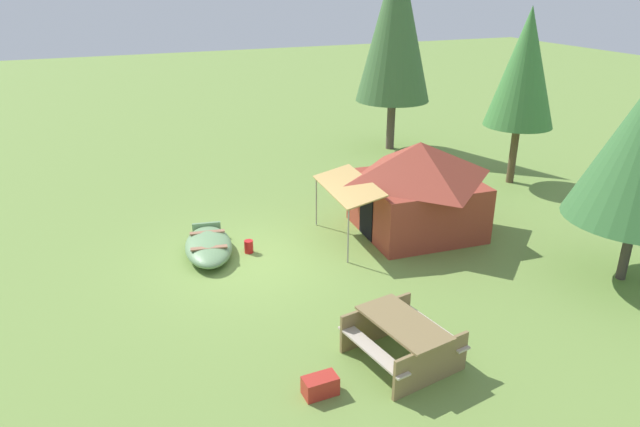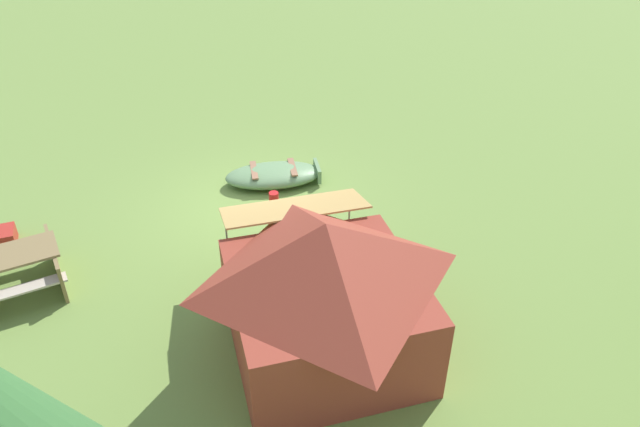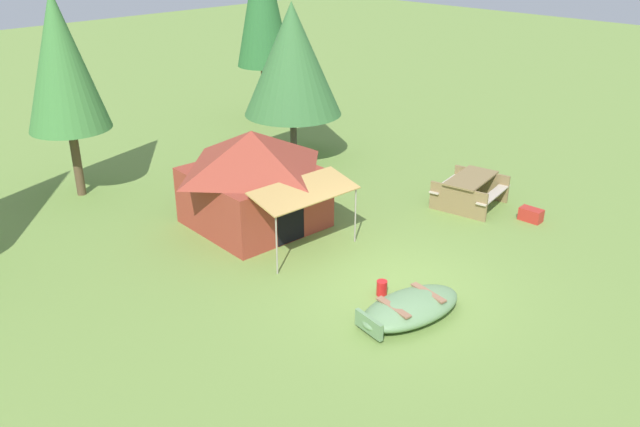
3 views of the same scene
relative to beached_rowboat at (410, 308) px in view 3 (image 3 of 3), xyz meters
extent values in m
plane|color=olive|center=(0.71, 0.92, -0.22)|extent=(80.00, 80.00, 0.00)
ellipsoid|color=#678D5D|center=(0.01, 0.00, -0.01)|extent=(2.35, 1.43, 0.42)
ellipsoid|color=#243120|center=(0.01, 0.00, 0.03)|extent=(2.15, 1.28, 0.15)
cube|color=#906347|center=(0.45, -0.07, 0.16)|extent=(0.27, 0.85, 0.04)
cube|color=#906347|center=(-0.42, 0.07, 0.16)|extent=(0.27, 0.85, 0.04)
cube|color=#678D5D|center=(-0.99, 0.16, 0.01)|extent=(0.19, 0.71, 0.32)
cube|color=#983929|center=(0.62, 5.27, 0.48)|extent=(2.87, 2.92, 1.41)
pyramid|color=#983929|center=(0.62, 5.27, 1.66)|extent=(3.10, 3.15, 0.96)
cube|color=black|center=(0.54, 3.88, 0.37)|extent=(0.76, 0.07, 1.13)
cube|color=tan|center=(0.52, 3.38, 1.24)|extent=(2.50, 1.14, 0.25)
cylinder|color=gray|center=(1.63, 2.88, 0.45)|extent=(0.04, 0.04, 1.34)
cylinder|color=gray|center=(-0.65, 3.01, 0.45)|extent=(0.04, 0.04, 1.34)
cube|color=olive|center=(5.30, 2.21, 0.54)|extent=(1.78, 1.10, 0.04)
cube|color=#C0B19C|center=(5.19, 2.83, 0.25)|extent=(1.68, 0.54, 0.04)
cube|color=#C0B19C|center=(5.41, 1.58, 0.25)|extent=(1.68, 0.54, 0.04)
cube|color=olive|center=(6.02, 2.33, 0.15)|extent=(0.32, 1.52, 0.74)
cube|color=olive|center=(4.58, 2.08, 0.15)|extent=(0.32, 1.52, 0.74)
cube|color=red|center=(5.57, 0.59, -0.06)|extent=(0.33, 0.56, 0.32)
cylinder|color=red|center=(0.26, 0.91, -0.07)|extent=(0.30, 0.30, 0.31)
cylinder|color=brown|center=(-1.50, 10.04, 0.70)|extent=(0.23, 0.23, 1.85)
cone|color=#407F3B|center=(-1.50, 10.04, 3.39)|extent=(2.08, 2.08, 3.52)
cylinder|color=#443C35|center=(4.56, 8.12, 0.50)|extent=(0.20, 0.20, 1.44)
cone|color=#397038|center=(4.56, 8.12, 2.85)|extent=(2.93, 2.93, 3.28)
cylinder|color=brown|center=(6.86, 12.12, 0.78)|extent=(0.29, 0.29, 1.99)
camera|label=1|loc=(12.34, -2.16, 5.93)|focal=32.23mm
camera|label=2|loc=(2.83, 11.43, 6.55)|focal=32.90mm
camera|label=3|loc=(-8.60, -6.25, 6.64)|focal=37.06mm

